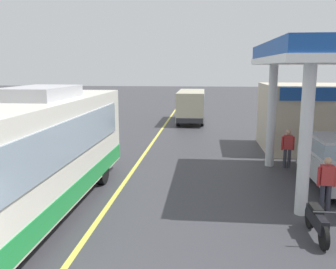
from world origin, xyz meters
TOP-DOWN VIEW (x-y plane):
  - ground at (0.00, 20.00)m, footprint 120.00×120.00m
  - lane_divider_stripe at (0.00, 15.00)m, footprint 0.16×50.00m
  - coach_bus_main at (-1.89, 5.09)m, footprint 2.60×11.04m
  - car_at_pump at (7.63, 8.85)m, footprint 1.70×4.20m
  - minibus_opposing_lane at (1.90, 24.30)m, footprint 2.04×6.13m
  - motorcycle_parked_forecourt at (5.79, 4.65)m, footprint 0.55×1.80m
  - pedestrian_near_pump at (6.49, 11.31)m, footprint 0.55×0.22m
  - pedestrian_by_shop at (6.56, 6.46)m, footprint 0.55×0.22m

SIDE VIEW (x-z plane):
  - ground at x=0.00m, z-range 0.00..0.00m
  - lane_divider_stripe at x=0.00m, z-range 0.00..0.01m
  - motorcycle_parked_forecourt at x=5.79m, z-range -0.02..0.90m
  - pedestrian_near_pump at x=6.49m, z-range 0.10..1.76m
  - pedestrian_by_shop at x=6.56m, z-range 0.10..1.76m
  - car_at_pump at x=7.63m, z-range 0.10..1.92m
  - minibus_opposing_lane at x=1.90m, z-range 0.25..2.69m
  - coach_bus_main at x=-1.89m, z-range -0.12..3.56m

